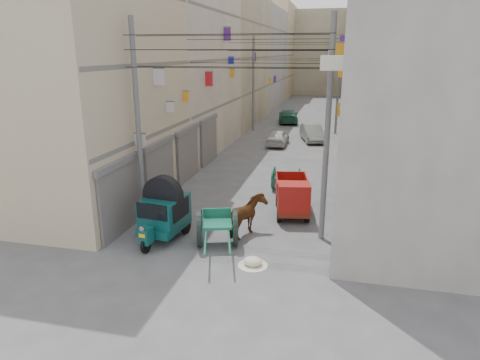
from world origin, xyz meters
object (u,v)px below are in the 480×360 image
(mini_truck, at_px, (292,198))
(distant_car_grey, at_px, (312,133))
(distant_car_white, at_px, (278,137))
(auto_rickshaw, at_px, (164,211))
(feed_sack, at_px, (253,261))
(tonga_cart, at_px, (217,227))
(distant_car_green, at_px, (288,116))
(second_cart, at_px, (286,178))
(horse, at_px, (247,217))

(mini_truck, relative_size, distant_car_grey, 0.79)
(mini_truck, xyz_separation_m, distant_car_white, (-2.74, 14.16, -0.21))
(auto_rickshaw, bearing_deg, distant_car_white, 90.63)
(distant_car_grey, bearing_deg, feed_sack, -105.77)
(tonga_cart, height_order, distant_car_white, tonga_cart)
(auto_rickshaw, distance_m, mini_truck, 5.51)
(distant_car_grey, relative_size, distant_car_green, 0.89)
(distant_car_grey, bearing_deg, mini_truck, -103.51)
(second_cart, bearing_deg, auto_rickshaw, -116.99)
(feed_sack, height_order, distant_car_green, distant_car_green)
(mini_truck, height_order, feed_sack, mini_truck)
(feed_sack, height_order, distant_car_white, distant_car_white)
(horse, bearing_deg, feed_sack, 127.32)
(distant_car_grey, bearing_deg, second_cart, -106.46)
(second_cart, bearing_deg, horse, -95.57)
(mini_truck, distance_m, second_cart, 3.62)
(distant_car_white, bearing_deg, distant_car_grey, -136.71)
(horse, bearing_deg, tonga_cart, 71.49)
(tonga_cart, xyz_separation_m, feed_sack, (1.55, -1.20, -0.56))
(distant_car_grey, bearing_deg, distant_car_white, -151.74)
(distant_car_white, bearing_deg, distant_car_green, -86.60)
(mini_truck, relative_size, second_cart, 2.33)
(auto_rickshaw, height_order, feed_sack, auto_rickshaw)
(feed_sack, bearing_deg, second_cart, 90.13)
(tonga_cart, distance_m, horse, 1.36)
(second_cart, xyz_separation_m, distant_car_white, (-2.00, 10.62, -0.03))
(feed_sack, height_order, distant_car_grey, distant_car_grey)
(mini_truck, height_order, distant_car_white, mini_truck)
(auto_rickshaw, height_order, distant_car_white, auto_rickshaw)
(tonga_cart, distance_m, mini_truck, 4.18)
(tonga_cart, bearing_deg, horse, 35.21)
(horse, bearing_deg, distant_car_grey, -73.32)
(horse, relative_size, distant_car_green, 0.41)
(horse, height_order, distant_car_green, horse)
(tonga_cart, bearing_deg, auto_rickshaw, 158.51)
(feed_sack, xyz_separation_m, distant_car_white, (-2.02, 18.86, 0.44))
(tonga_cart, bearing_deg, distant_car_white, 75.11)
(second_cart, relative_size, distant_car_green, 0.30)
(feed_sack, bearing_deg, tonga_cart, 142.34)
(mini_truck, xyz_separation_m, second_cart, (-0.74, 3.54, -0.17))
(second_cart, relative_size, distant_car_grey, 0.34)
(mini_truck, height_order, second_cart, mini_truck)
(distant_car_white, bearing_deg, tonga_cart, 91.69)
(auto_rickshaw, bearing_deg, distant_car_green, 93.90)
(mini_truck, bearing_deg, auto_rickshaw, -153.34)
(tonga_cart, bearing_deg, distant_car_green, 75.76)
(mini_truck, relative_size, feed_sack, 5.12)
(auto_rickshaw, relative_size, second_cart, 1.99)
(mini_truck, xyz_separation_m, distant_car_grey, (-0.38, 16.37, -0.14))
(horse, bearing_deg, auto_rickshaw, 36.37)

